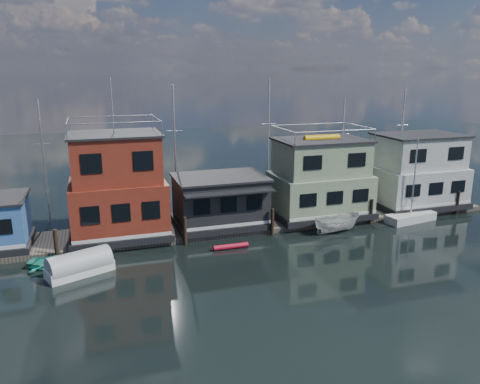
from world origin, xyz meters
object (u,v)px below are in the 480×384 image
object	(u,v)px
day_sailer	(411,217)
dinghy_teal	(55,262)
houseboat_green	(320,179)
motorboat	(337,224)
houseboat_white	(417,172)
red_kayak	(231,246)
houseboat_red	(118,188)
houseboat_dark	(220,201)
tarp_runabout	(80,265)

from	to	relation	value
day_sailer	dinghy_teal	xyz separation A→B (m)	(-28.79, -0.96, -0.06)
houseboat_green	motorboat	xyz separation A→B (m)	(-0.34, -3.83, -2.78)
houseboat_green	houseboat_white	distance (m)	10.00
dinghy_teal	red_kayak	xyz separation A→B (m)	(12.10, -0.41, -0.17)
houseboat_white	dinghy_teal	bearing A→B (deg)	-172.45
houseboat_red	houseboat_white	bearing A→B (deg)	0.00
houseboat_red	houseboat_dark	world-z (taller)	houseboat_red
motorboat	day_sailer	size ratio (longest dim) A/B	0.55
day_sailer	tarp_runabout	world-z (taller)	day_sailer
day_sailer	tarp_runabout	distance (m)	27.31
houseboat_green	motorboat	bearing A→B (deg)	-95.04
motorboat	day_sailer	world-z (taller)	day_sailer
red_kayak	tarp_runabout	bearing A→B (deg)	-173.45
houseboat_red	houseboat_dark	size ratio (longest dim) A/B	1.60
houseboat_red	houseboat_green	bearing A→B (deg)	0.00
houseboat_white	dinghy_teal	world-z (taller)	houseboat_white
houseboat_green	day_sailer	world-z (taller)	houseboat_green
day_sailer	houseboat_dark	bearing A→B (deg)	159.73
day_sailer	tarp_runabout	bearing A→B (deg)	176.35
houseboat_white	tarp_runabout	xyz separation A→B (m)	(-29.97, -5.81, -2.91)
motorboat	tarp_runabout	bearing A→B (deg)	95.00
houseboat_dark	red_kayak	bearing A→B (deg)	-95.90
houseboat_white	tarp_runabout	world-z (taller)	houseboat_white
dinghy_teal	tarp_runabout	distance (m)	2.30
houseboat_red	red_kayak	bearing A→B (deg)	-31.36
houseboat_red	red_kayak	size ratio (longest dim) A/B	4.53
houseboat_white	motorboat	xyz separation A→B (m)	(-10.34, -3.83, -2.77)
houseboat_green	dinghy_teal	size ratio (longest dim) A/B	2.38
motorboat	tarp_runabout	size ratio (longest dim) A/B	0.91
houseboat_dark	dinghy_teal	bearing A→B (deg)	-161.68
houseboat_dark	motorboat	world-z (taller)	houseboat_dark
motorboat	houseboat_dark	bearing A→B (deg)	65.50
houseboat_green	motorboat	size ratio (longest dim) A/B	2.11
houseboat_green	houseboat_white	bearing A→B (deg)	-0.00
dinghy_teal	day_sailer	bearing A→B (deg)	-68.42
dinghy_teal	houseboat_white	bearing A→B (deg)	-62.77
houseboat_white	red_kayak	xyz separation A→B (m)	(-19.47, -4.59, -3.34)
houseboat_white	dinghy_teal	xyz separation A→B (m)	(-31.57, -4.18, -3.17)
houseboat_white	dinghy_teal	size ratio (longest dim) A/B	2.38
dinghy_teal	red_kayak	size ratio (longest dim) A/B	1.35
motorboat	tarp_runabout	distance (m)	19.74
houseboat_dark	houseboat_white	distance (m)	19.03
houseboat_green	dinghy_teal	bearing A→B (deg)	-169.03
houseboat_white	motorboat	bearing A→B (deg)	-159.69
tarp_runabout	red_kayak	bearing A→B (deg)	-15.45
houseboat_red	dinghy_teal	distance (m)	7.24
tarp_runabout	houseboat_red	bearing A→B (deg)	40.80
houseboat_red	red_kayak	world-z (taller)	houseboat_red
motorboat	red_kayak	xyz separation A→B (m)	(-9.13, -0.76, -0.58)
houseboat_red	dinghy_teal	xyz separation A→B (m)	(-4.57, -4.18, -3.74)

